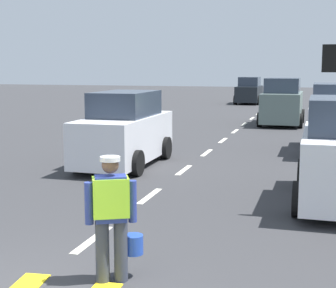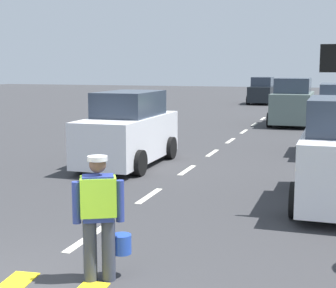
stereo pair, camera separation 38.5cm
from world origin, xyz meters
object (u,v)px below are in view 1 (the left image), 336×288
(car_oncoming_lead, at_px, (125,131))
(car_outgoing_far, at_px, (282,103))
(road_worker, at_px, (113,213))
(car_oncoming_third, at_px, (249,91))

(car_oncoming_lead, xyz_separation_m, car_outgoing_far, (3.59, 12.01, 0.08))
(road_worker, distance_m, car_oncoming_third, 34.16)
(road_worker, bearing_deg, car_outgoing_far, 87.64)
(car_oncoming_lead, xyz_separation_m, car_oncoming_third, (0.15, 26.34, -0.04))
(road_worker, height_order, car_oncoming_third, car_oncoming_third)
(car_oncoming_lead, distance_m, car_oncoming_third, 26.35)
(car_oncoming_lead, distance_m, car_outgoing_far, 12.53)
(car_outgoing_far, bearing_deg, car_oncoming_third, 103.49)
(car_oncoming_third, distance_m, car_outgoing_far, 14.74)
(car_outgoing_far, bearing_deg, car_oncoming_lead, -106.64)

